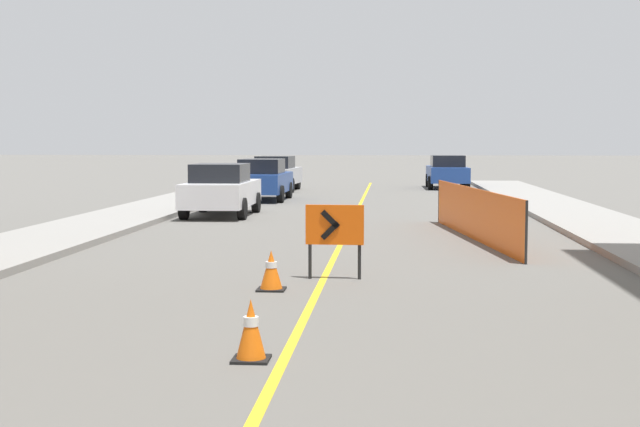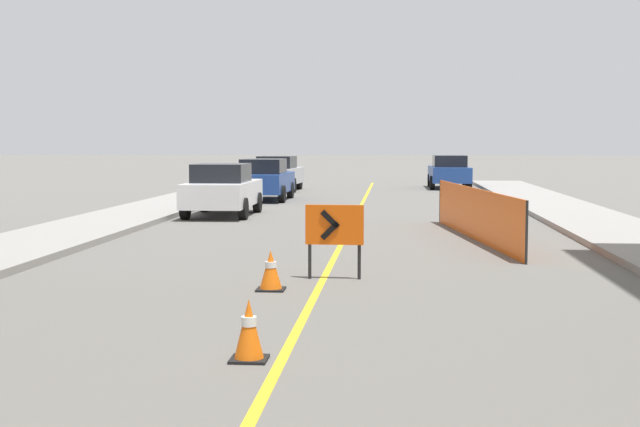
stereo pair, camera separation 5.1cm
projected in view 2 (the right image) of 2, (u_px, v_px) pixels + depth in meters
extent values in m
cube|color=gold|center=(345.00, 238.00, 20.96)|extent=(0.12, 55.29, 0.01)
cube|color=gray|center=(72.00, 232.00, 21.50)|extent=(2.62, 55.29, 0.15)
cube|color=gray|center=(632.00, 237.00, 20.41)|extent=(2.62, 55.29, 0.15)
cube|color=black|center=(249.00, 359.00, 9.23)|extent=(0.39, 0.39, 0.03)
cone|color=orange|center=(249.00, 328.00, 9.20)|extent=(0.31, 0.31, 0.62)
cylinder|color=white|center=(249.00, 321.00, 9.20)|extent=(0.16, 0.16, 0.10)
cube|color=black|center=(271.00, 289.00, 13.58)|extent=(0.43, 0.43, 0.03)
cone|color=orange|center=(271.00, 269.00, 13.55)|extent=(0.34, 0.34, 0.59)
cylinder|color=white|center=(271.00, 265.00, 13.55)|extent=(0.18, 0.18, 0.09)
cube|color=#EF560C|center=(334.00, 225.00, 14.62)|extent=(0.96, 0.10, 0.66)
cube|color=black|center=(330.00, 219.00, 14.58)|extent=(0.32, 0.03, 0.32)
cube|color=black|center=(330.00, 231.00, 14.59)|extent=(0.32, 0.03, 0.32)
cylinder|color=black|center=(310.00, 262.00, 14.70)|extent=(0.06, 0.06, 0.57)
cylinder|color=black|center=(359.00, 262.00, 14.64)|extent=(0.06, 0.06, 0.57)
cube|color=#EF560C|center=(475.00, 214.00, 20.61)|extent=(1.17, 8.46, 1.19)
cylinder|color=#262626|center=(527.00, 233.00, 16.36)|extent=(0.05, 0.05, 1.19)
cylinder|color=#262626|center=(440.00, 201.00, 24.86)|extent=(0.05, 0.05, 1.19)
cube|color=silver|center=(223.00, 193.00, 27.06)|extent=(1.82, 4.31, 0.72)
cube|color=black|center=(221.00, 173.00, 26.79)|extent=(1.54, 1.94, 0.55)
cylinder|color=black|center=(205.00, 202.00, 28.48)|extent=(0.22, 0.64, 0.64)
cylinder|color=black|center=(257.00, 202.00, 28.34)|extent=(0.22, 0.64, 0.64)
cylinder|color=black|center=(185.00, 208.00, 25.83)|extent=(0.22, 0.64, 0.64)
cylinder|color=black|center=(243.00, 209.00, 25.69)|extent=(0.22, 0.64, 0.64)
cube|color=navy|center=(264.00, 183.00, 34.15)|extent=(1.88, 4.33, 0.72)
cube|color=black|center=(263.00, 166.00, 33.88)|extent=(1.57, 1.96, 0.55)
cylinder|color=black|center=(248.00, 190.00, 35.57)|extent=(0.23, 0.64, 0.64)
cylinder|color=black|center=(290.00, 190.00, 35.43)|extent=(0.23, 0.64, 0.64)
cylinder|color=black|center=(236.00, 194.00, 32.92)|extent=(0.23, 0.64, 0.64)
cylinder|color=black|center=(282.00, 194.00, 32.78)|extent=(0.23, 0.64, 0.64)
cube|color=#B7B7BC|center=(278.00, 176.00, 40.61)|extent=(2.03, 4.39, 0.72)
cube|color=black|center=(277.00, 162.00, 40.35)|extent=(1.63, 2.01, 0.55)
cylinder|color=black|center=(263.00, 182.00, 42.04)|extent=(0.25, 0.65, 0.64)
cylinder|color=black|center=(299.00, 183.00, 41.89)|extent=(0.25, 0.65, 0.64)
cylinder|color=black|center=(255.00, 185.00, 39.39)|extent=(0.25, 0.65, 0.64)
cylinder|color=black|center=(293.00, 185.00, 39.25)|extent=(0.25, 0.65, 0.64)
cube|color=navy|center=(449.00, 174.00, 42.79)|extent=(1.87, 4.33, 0.72)
cube|color=black|center=(450.00, 161.00, 42.53)|extent=(1.56, 1.96, 0.55)
cylinder|color=black|center=(430.00, 180.00, 44.22)|extent=(0.23, 0.64, 0.64)
cylinder|color=black|center=(465.00, 180.00, 44.08)|extent=(0.23, 0.64, 0.64)
cylinder|color=black|center=(432.00, 183.00, 41.57)|extent=(0.23, 0.64, 0.64)
cylinder|color=black|center=(469.00, 183.00, 41.43)|extent=(0.23, 0.64, 0.64)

